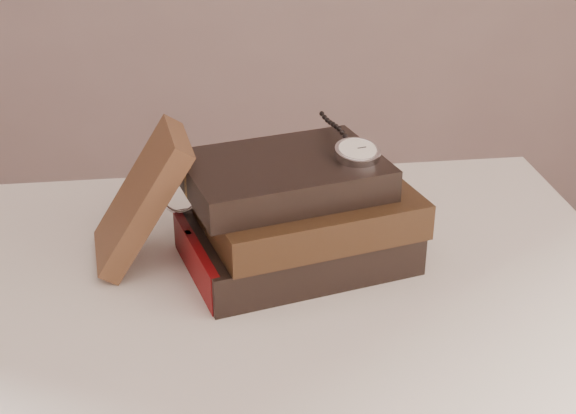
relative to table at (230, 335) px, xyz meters
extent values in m
cube|color=silver|center=(0.00, 0.00, 0.07)|extent=(1.00, 0.60, 0.04)
cube|color=white|center=(0.00, 0.00, 0.01)|extent=(0.88, 0.49, 0.08)
cylinder|color=white|center=(0.45, 0.25, -0.30)|extent=(0.05, 0.05, 0.71)
cube|color=black|center=(0.09, 0.02, 0.12)|extent=(0.30, 0.24, 0.05)
cube|color=beige|center=(0.09, 0.02, 0.12)|extent=(0.29, 0.23, 0.04)
cube|color=gold|center=(-0.05, 0.02, 0.12)|extent=(0.01, 0.01, 0.05)
cube|color=#65090C|center=(-0.04, -0.01, 0.12)|extent=(0.05, 0.17, 0.05)
cube|color=black|center=(0.10, 0.02, 0.16)|extent=(0.29, 0.23, 0.04)
cube|color=beige|center=(0.11, 0.02, 0.16)|extent=(0.27, 0.21, 0.03)
cube|color=gold|center=(-0.02, 0.01, 0.16)|extent=(0.01, 0.01, 0.05)
cube|color=black|center=(0.07, 0.03, 0.21)|extent=(0.27, 0.21, 0.04)
cube|color=beige|center=(0.08, 0.03, 0.21)|extent=(0.26, 0.20, 0.03)
cube|color=gold|center=(-0.04, 0.03, 0.21)|extent=(0.01, 0.01, 0.04)
cube|color=#3D2517|center=(-0.10, 0.05, 0.18)|extent=(0.14, 0.13, 0.17)
cylinder|color=silver|center=(0.16, 0.02, 0.23)|extent=(0.07, 0.07, 0.02)
cylinder|color=white|center=(0.16, 0.02, 0.24)|extent=(0.06, 0.06, 0.01)
torus|color=silver|center=(0.16, 0.02, 0.24)|extent=(0.06, 0.06, 0.01)
cylinder|color=silver|center=(0.15, 0.06, 0.23)|extent=(0.01, 0.01, 0.01)
cube|color=black|center=(0.16, 0.03, 0.24)|extent=(0.01, 0.02, 0.00)
cube|color=black|center=(0.17, 0.03, 0.24)|extent=(0.01, 0.00, 0.00)
sphere|color=black|center=(0.15, 0.06, 0.24)|extent=(0.01, 0.01, 0.01)
sphere|color=black|center=(0.15, 0.07, 0.24)|extent=(0.01, 0.01, 0.01)
sphere|color=black|center=(0.15, 0.09, 0.24)|extent=(0.01, 0.01, 0.01)
sphere|color=black|center=(0.15, 0.10, 0.24)|extent=(0.01, 0.01, 0.01)
sphere|color=black|center=(0.15, 0.11, 0.24)|extent=(0.01, 0.01, 0.01)
sphere|color=black|center=(0.14, 0.12, 0.24)|extent=(0.01, 0.01, 0.01)
sphere|color=black|center=(0.14, 0.13, 0.24)|extent=(0.01, 0.01, 0.01)
sphere|color=black|center=(0.14, 0.14, 0.24)|extent=(0.01, 0.01, 0.01)
sphere|color=black|center=(0.14, 0.15, 0.24)|extent=(0.01, 0.01, 0.01)
torus|color=silver|center=(-0.05, 0.07, 0.17)|extent=(0.06, 0.03, 0.05)
torus|color=silver|center=(0.00, 0.09, 0.17)|extent=(0.06, 0.03, 0.05)
cylinder|color=silver|center=(-0.02, 0.08, 0.17)|extent=(0.02, 0.01, 0.00)
cylinder|color=silver|center=(-0.09, 0.13, 0.16)|extent=(0.03, 0.12, 0.03)
cylinder|color=silver|center=(0.01, 0.15, 0.16)|extent=(0.03, 0.12, 0.03)
camera|label=1|loc=(-0.04, -0.85, 0.62)|focal=50.38mm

